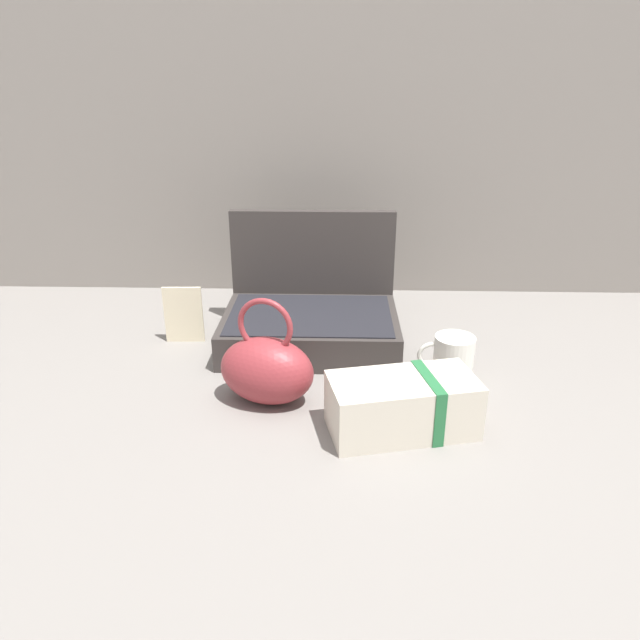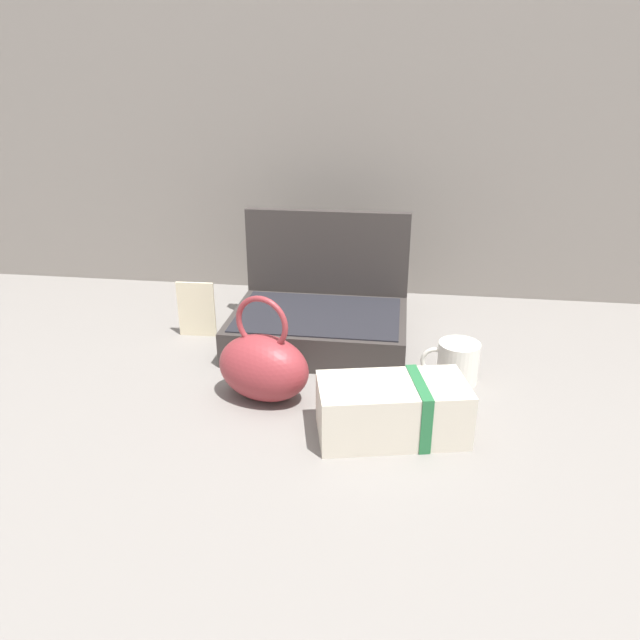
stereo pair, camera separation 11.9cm
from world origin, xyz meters
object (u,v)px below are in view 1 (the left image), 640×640
object	(u,v)px
coffee_mug	(453,355)
info_card_left	(184,315)
cream_toiletry_bag	(404,405)
teal_pouch_handbag	(267,369)
open_suitcase	(311,315)

from	to	relation	value
coffee_mug	info_card_left	xyz separation A→B (m)	(-0.61, 0.15, 0.03)
cream_toiletry_bag	teal_pouch_handbag	bearing A→B (deg)	159.79
coffee_mug	info_card_left	size ratio (longest dim) A/B	0.87
teal_pouch_handbag	info_card_left	distance (m)	0.36
open_suitcase	coffee_mug	bearing A→B (deg)	-27.87
coffee_mug	teal_pouch_handbag	bearing A→B (deg)	-161.79
teal_pouch_handbag	cream_toiletry_bag	size ratio (longest dim) A/B	0.77
info_card_left	cream_toiletry_bag	bearing A→B (deg)	-39.29
teal_pouch_handbag	cream_toiletry_bag	world-z (taller)	teal_pouch_handbag
coffee_mug	cream_toiletry_bag	bearing A→B (deg)	-119.65
teal_pouch_handbag	coffee_mug	size ratio (longest dim) A/B	1.80
teal_pouch_handbag	coffee_mug	bearing A→B (deg)	18.21
open_suitcase	teal_pouch_handbag	xyz separation A→B (m)	(-0.07, -0.29, 0.01)
cream_toiletry_bag	coffee_mug	bearing A→B (deg)	60.35
open_suitcase	cream_toiletry_bag	size ratio (longest dim) A/B	1.44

